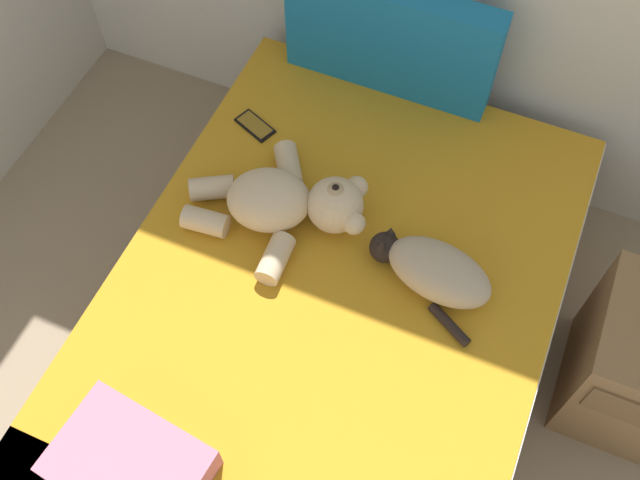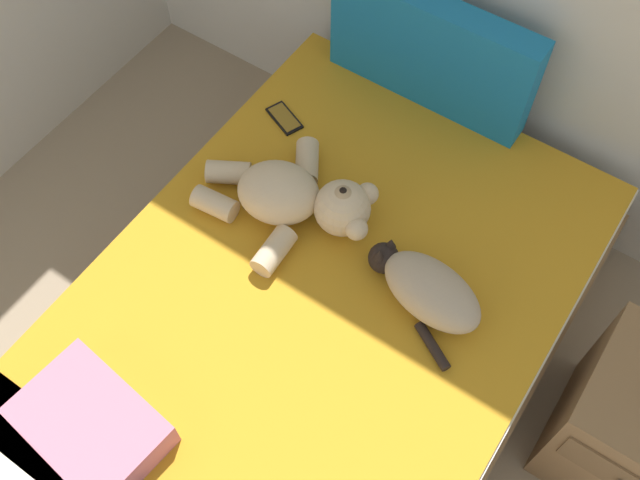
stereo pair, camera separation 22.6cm
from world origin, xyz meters
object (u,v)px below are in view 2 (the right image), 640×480
(teddy_bear, at_px, (297,198))
(cell_phone, at_px, (284,118))
(nightstand, at_px, (636,426))
(cat, at_px, (427,289))
(throw_pillow, at_px, (91,425))
(bed, at_px, (313,338))
(patterned_cushion, at_px, (431,52))

(teddy_bear, xyz_separation_m, cell_phone, (-0.27, 0.31, -0.08))
(nightstand, bearing_deg, cat, -172.04)
(teddy_bear, relative_size, cell_phone, 3.78)
(cell_phone, distance_m, nightstand, 1.56)
(throw_pillow, bearing_deg, teddy_bear, 86.97)
(throw_pillow, bearing_deg, bed, 66.87)
(cell_phone, xyz_separation_m, throw_pillow, (0.22, -1.23, 0.05))
(teddy_bear, bearing_deg, bed, -47.25)
(bed, height_order, throw_pillow, throw_pillow)
(bed, relative_size, nightstand, 3.90)
(patterned_cushion, height_order, cell_phone, patterned_cushion)
(bed, relative_size, teddy_bear, 3.30)
(bed, height_order, nightstand, nightstand)
(bed, xyz_separation_m, teddy_bear, (-0.24, 0.25, 0.34))
(throw_pillow, bearing_deg, patterned_cushion, 85.21)
(patterned_cushion, relative_size, teddy_bear, 1.23)
(patterned_cushion, relative_size, nightstand, 1.45)
(teddy_bear, distance_m, nightstand, 1.30)
(teddy_bear, bearing_deg, cell_phone, 131.46)
(bed, height_order, cell_phone, cell_phone)
(cell_phone, bearing_deg, bed, -47.95)
(cat, relative_size, throw_pillow, 1.05)
(patterned_cushion, distance_m, cell_phone, 0.57)
(patterned_cushion, bearing_deg, teddy_bear, -97.10)
(bed, relative_size, cat, 4.87)
(patterned_cushion, distance_m, teddy_bear, 0.71)
(cat, distance_m, throw_pillow, 1.04)
(bed, bearing_deg, teddy_bear, 132.75)
(teddy_bear, height_order, throw_pillow, teddy_bear)
(cat, height_order, nightstand, cat)
(cat, relative_size, cell_phone, 2.56)
(bed, bearing_deg, throw_pillow, -113.13)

